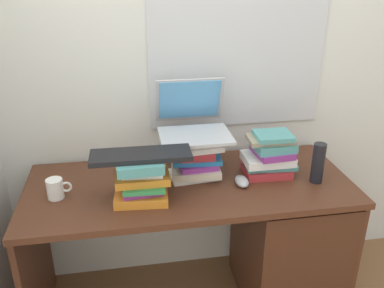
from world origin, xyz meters
The scene contains 10 objects.
wall_back centered at (0.00, 0.36, 1.30)m, with size 6.00×0.06×2.60m.
desk centered at (0.39, -0.02, 0.40)m, with size 1.51×0.63×0.73m.
book_stack_tall centered at (0.04, 0.06, 0.83)m, with size 0.26×0.20×0.20m.
book_stack_keyboard_riser centered at (-0.22, -0.10, 0.82)m, with size 0.24×0.21×0.20m.
book_stack_side centered at (0.39, 0.02, 0.83)m, with size 0.26×0.19×0.22m.
laptop centered at (0.04, 0.13, 0.99)m, with size 0.33×0.33×0.24m.
keyboard centered at (-0.22, -0.10, 0.94)m, with size 0.42×0.14×0.02m, color black.
computer_mouse centered at (0.23, -0.06, 0.75)m, with size 0.06×0.10×0.04m, color #A5A8AD.
mug centered at (-0.59, -0.03, 0.78)m, with size 0.11×0.07×0.09m.
water_bottle centered at (0.58, -0.09, 0.83)m, with size 0.06×0.06×0.19m, color black.
Camera 1 is at (-0.27, -1.66, 1.67)m, focal length 38.60 mm.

